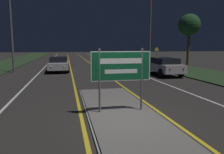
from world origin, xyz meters
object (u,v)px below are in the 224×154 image
at_px(car_receding_1, 106,60).
at_px(car_approaching_0, 59,64).
at_px(warning_sign, 157,54).
at_px(car_receding_0, 163,66).
at_px(highway_sign, 121,68).
at_px(car_receding_2, 121,57).
at_px(streetlight_right_near, 150,15).

height_order(car_receding_1, car_approaching_0, car_receding_1).
relative_size(car_approaching_0, warning_sign, 2.09).
bearing_deg(car_receding_0, car_receding_1, 114.30).
bearing_deg(highway_sign, warning_sign, 63.42).
height_order(car_receding_0, car_approaching_0, car_receding_0).
bearing_deg(car_receding_0, highway_sign, -122.64).
distance_m(car_receding_1, car_receding_2, 8.19).
distance_m(car_receding_2, warning_sign, 6.23).
xyz_separation_m(car_receding_0, car_receding_1, (-3.37, 7.46, 0.01)).
bearing_deg(streetlight_right_near, car_approaching_0, -179.32).
bearing_deg(car_approaching_0, warning_sign, 23.53).
xyz_separation_m(highway_sign, warning_sign, (9.40, 18.78, -0.23)).
xyz_separation_m(streetlight_right_near, warning_sign, (2.96, 5.08, -3.97)).
xyz_separation_m(car_receding_0, car_approaching_0, (-8.39, 4.42, -0.05)).
bearing_deg(car_approaching_0, streetlight_right_near, 0.68).
height_order(highway_sign, streetlight_right_near, streetlight_right_near).
height_order(car_receding_2, car_approaching_0, car_receding_2).
distance_m(car_receding_0, warning_sign, 10.24).
relative_size(streetlight_right_near, car_approaching_0, 1.91).
bearing_deg(car_receding_1, streetlight_right_near, -36.78).
relative_size(car_receding_2, warning_sign, 2.18).
height_order(highway_sign, car_approaching_0, highway_sign).
distance_m(streetlight_right_near, car_receding_0, 6.45).
xyz_separation_m(highway_sign, car_receding_0, (5.88, 9.18, -0.84)).
bearing_deg(warning_sign, car_receding_0, -110.12).
xyz_separation_m(car_receding_0, warning_sign, (3.52, 9.60, 0.60)).
relative_size(streetlight_right_near, warning_sign, 3.98).
distance_m(car_receding_1, warning_sign, 7.24).
height_order(car_receding_2, warning_sign, warning_sign).
bearing_deg(car_receding_1, warning_sign, 17.31).
bearing_deg(streetlight_right_near, car_receding_1, 143.22).
bearing_deg(car_receding_2, car_approaching_0, -129.48).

